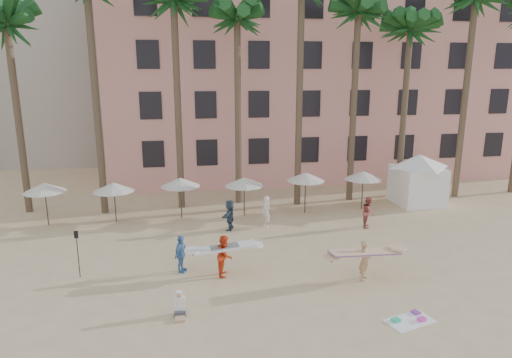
{
  "coord_description": "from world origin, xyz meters",
  "views": [
    {
      "loc": [
        -4.6,
        -15.37,
        9.3
      ],
      "look_at": [
        -1.25,
        6.0,
        4.0
      ],
      "focal_mm": 32.0,
      "sensor_mm": 36.0,
      "label": 1
    }
  ],
  "objects_px": {
    "pink_hotel": "(311,82)",
    "cabana": "(418,175)",
    "carrier_yellow": "(365,258)",
    "carrier_white": "(225,254)"
  },
  "relations": [
    {
      "from": "pink_hotel",
      "to": "carrier_white",
      "type": "relative_size",
      "value": 11.98
    },
    {
      "from": "carrier_yellow",
      "to": "pink_hotel",
      "type": "bearing_deg",
      "value": 80.63
    },
    {
      "from": "pink_hotel",
      "to": "cabana",
      "type": "xyz_separation_m",
      "value": [
        4.27,
        -12.75,
        -5.93
      ]
    },
    {
      "from": "pink_hotel",
      "to": "carrier_yellow",
      "type": "xyz_separation_m",
      "value": [
        -3.87,
        -23.44,
        -6.95
      ]
    },
    {
      "from": "pink_hotel",
      "to": "carrier_yellow",
      "type": "bearing_deg",
      "value": -99.37
    },
    {
      "from": "cabana",
      "to": "carrier_white",
      "type": "xyz_separation_m",
      "value": [
        -14.29,
        -9.24,
        -1.06
      ]
    },
    {
      "from": "carrier_white",
      "to": "pink_hotel",
      "type": "bearing_deg",
      "value": 65.51
    },
    {
      "from": "carrier_yellow",
      "to": "carrier_white",
      "type": "distance_m",
      "value": 6.32
    },
    {
      "from": "cabana",
      "to": "carrier_yellow",
      "type": "height_order",
      "value": "cabana"
    },
    {
      "from": "pink_hotel",
      "to": "cabana",
      "type": "relative_size",
      "value": 7.47
    }
  ]
}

